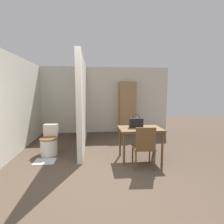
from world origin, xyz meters
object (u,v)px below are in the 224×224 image
(dining_table, at_px, (140,132))
(handbag, at_px, (136,123))
(wooden_chair, at_px, (144,146))
(toilet, at_px, (49,143))
(wooden_cabinet, at_px, (127,108))

(dining_table, xyz_separation_m, handbag, (-0.08, 0.07, 0.21))
(wooden_chair, bearing_deg, toilet, 157.37)
(wooden_chair, height_order, wooden_cabinet, wooden_cabinet)
(wooden_cabinet, bearing_deg, handbag, -96.46)
(toilet, relative_size, wooden_cabinet, 0.38)
(wooden_chair, xyz_separation_m, toilet, (-2.14, 1.05, -0.19))
(wooden_cabinet, bearing_deg, wooden_chair, -94.68)
(wooden_chair, bearing_deg, handbag, 97.21)
(dining_table, bearing_deg, handbag, 138.23)
(toilet, relative_size, handbag, 2.34)
(dining_table, height_order, wooden_cabinet, wooden_cabinet)
(handbag, bearing_deg, dining_table, -41.77)
(wooden_chair, distance_m, handbag, 0.67)
(toilet, distance_m, wooden_cabinet, 3.22)
(dining_table, height_order, toilet, dining_table)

